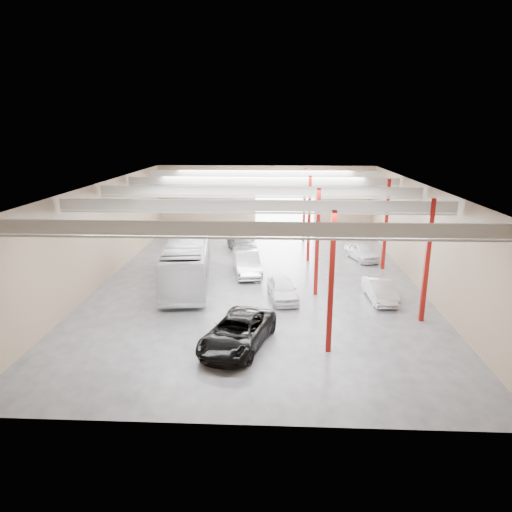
# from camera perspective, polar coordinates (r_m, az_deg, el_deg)

# --- Properties ---
(depot_shell) EXTENTS (22.12, 32.12, 7.06)m
(depot_shell) POSITION_cam_1_polar(r_m,az_deg,el_deg) (31.51, 0.69, 5.40)
(depot_shell) COLOR #3F4044
(depot_shell) RESTS_ON ground
(coach_bus) EXTENTS (4.25, 12.29, 3.35)m
(coach_bus) POSITION_cam_1_polar(r_m,az_deg,el_deg) (32.62, -8.54, -0.37)
(coach_bus) COLOR silver
(coach_bus) RESTS_ON ground
(black_sedan) EXTENTS (4.10, 6.18, 1.58)m
(black_sedan) POSITION_cam_1_polar(r_m,az_deg,el_deg) (23.05, -2.30, -9.47)
(black_sedan) COLOR black
(black_sedan) RESTS_ON ground
(car_row_a) EXTENTS (2.27, 4.35, 1.41)m
(car_row_a) POSITION_cam_1_polar(r_m,az_deg,el_deg) (29.22, 3.32, -4.12)
(car_row_a) COLOR white
(car_row_a) RESTS_ON ground
(car_row_b) EXTENTS (2.70, 5.39, 1.70)m
(car_row_b) POSITION_cam_1_polar(r_m,az_deg,el_deg) (34.19, -1.17, -0.89)
(car_row_b) COLOR #AAA9AE
(car_row_b) RESTS_ON ground
(car_row_c) EXTENTS (3.32, 5.46, 1.48)m
(car_row_c) POSITION_cam_1_polar(r_m,az_deg,el_deg) (40.83, -1.83, 1.69)
(car_row_c) COLOR slate
(car_row_c) RESTS_ON ground
(car_right_near) EXTENTS (1.70, 4.20, 1.36)m
(car_right_near) POSITION_cam_1_polar(r_m,az_deg,el_deg) (30.11, 15.23, -4.12)
(car_right_near) COLOR silver
(car_right_near) RESTS_ON ground
(car_right_far) EXTENTS (2.70, 4.34, 1.38)m
(car_right_far) POSITION_cam_1_polar(r_m,az_deg,el_deg) (38.99, 13.07, 0.53)
(car_right_far) COLOR white
(car_right_far) RESTS_ON ground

